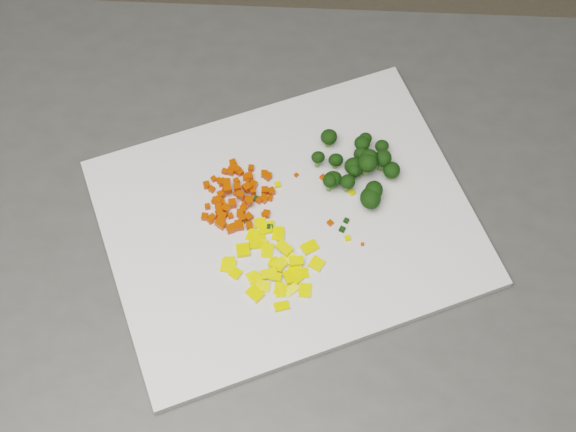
{
  "coord_description": "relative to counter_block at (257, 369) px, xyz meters",
  "views": [
    {
      "loc": [
        -0.12,
        0.21,
        1.71
      ],
      "look_at": [
        -0.1,
        0.63,
        0.92
      ],
      "focal_mm": 50.0,
      "sensor_mm": 36.0,
      "label": 1
    }
  ],
  "objects": [
    {
      "name": "carrot_cube_1",
      "position": [
        -0.02,
        0.04,
        0.46
      ],
      "size": [
        0.01,
        0.01,
        0.01
      ],
      "primitive_type": "cube",
      "rotation": [
        0.0,
        0.0,
        2.15
      ],
      "color": "#C52B02",
      "rests_on": "carrot_pile"
    },
    {
      "name": "carrot_cube_0",
      "position": [
        0.01,
        0.07,
        0.46
      ],
      "size": [
        0.01,
        0.01,
        0.01
      ],
      "primitive_type": "cube",
      "rotation": [
        0.0,
        0.0,
        3.13
      ],
      "color": "#C52B02",
      "rests_on": "carrot_pile"
    },
    {
      "name": "broccoli_floret_2",
      "position": [
        0.17,
        0.11,
        0.47
      ],
      "size": [
        0.02,
        0.02,
        0.02
      ],
      "primitive_type": null,
      "color": "black",
      "rests_on": "broccoli_pile"
    },
    {
      "name": "pepper_chunk_37",
      "position": [
        0.06,
        -0.02,
        0.47
      ],
      "size": [
        0.02,
        0.01,
        0.0
      ],
      "primitive_type": "cube",
      "rotation": [
        0.03,
        -0.07,
        0.02
      ],
      "color": "yellow",
      "rests_on": "pepper_pile"
    },
    {
      "name": "pepper_chunk_24",
      "position": [
        0.03,
        -0.04,
        0.47
      ],
      "size": [
        0.02,
        0.01,
        0.0
      ],
      "primitive_type": "cube",
      "rotation": [
        -0.04,
        0.12,
        2.86
      ],
      "color": "yellow",
      "rests_on": "pepper_pile"
    },
    {
      "name": "broccoli_floret_16",
      "position": [
        0.13,
        0.08,
        0.47
      ],
      "size": [
        0.02,
        0.02,
        0.02
      ],
      "primitive_type": null,
      "color": "black",
      "rests_on": "broccoli_pile"
    },
    {
      "name": "stray_bit_8",
      "position": [
        0.03,
        0.02,
        0.46
      ],
      "size": [
        0.01,
        0.01,
        0.0
      ],
      "primitive_type": "cube",
      "rotation": [
        0.0,
        0.0,
        1.44
      ],
      "color": "black",
      "rests_on": "cutting_board"
    },
    {
      "name": "carrot_cube_65",
      "position": [
        0.03,
        0.06,
        0.46
      ],
      "size": [
        0.01,
        0.01,
        0.01
      ],
      "primitive_type": "cube",
      "rotation": [
        0.0,
        0.0,
        0.87
      ],
      "color": "#C52B02",
      "rests_on": "carrot_pile"
    },
    {
      "name": "carrot_cube_39",
      "position": [
        0.03,
        0.04,
        0.46
      ],
      "size": [
        0.01,
        0.01,
        0.01
      ],
      "primitive_type": "cube",
      "rotation": [
        0.0,
        0.0,
        0.69
      ],
      "color": "#C52B02",
      "rests_on": "carrot_pile"
    },
    {
      "name": "carrot_cube_59",
      "position": [
        0.01,
        0.09,
        0.46
      ],
      "size": [
        0.01,
        0.01,
        0.01
      ],
      "primitive_type": "cube",
      "rotation": [
        0.0,
        0.0,
        1.68
      ],
      "color": "#C52B02",
      "rests_on": "carrot_pile"
    },
    {
      "name": "broccoli_floret_19",
      "position": [
        0.11,
        0.13,
        0.47
      ],
      "size": [
        0.03,
        0.03,
        0.03
      ],
      "primitive_type": null,
      "color": "black",
      "rests_on": "broccoli_pile"
    },
    {
      "name": "broccoli_floret_10",
      "position": [
        0.15,
        0.09,
        0.49
      ],
      "size": [
        0.02,
        0.02,
        0.03
      ],
      "primitive_type": null,
      "color": "black",
      "rests_on": "broccoli_pile"
    },
    {
      "name": "carrot_cube_54",
      "position": [
        -0.03,
        0.03,
        0.46
      ],
      "size": [
        0.01,
        0.01,
        0.01
      ],
      "primitive_type": "cube",
      "rotation": [
        0.0,
        0.0,
        2.68
      ],
      "color": "#C52B02",
      "rests_on": "carrot_pile"
    },
    {
      "name": "pepper_chunk_21",
      "position": [
        0.04,
        -0.07,
        0.46
      ],
      "size": [
        0.02,
        0.01,
        0.01
      ],
      "primitive_type": "cube",
      "rotation": [
        -0.09,
        0.09,
        0.17
      ],
      "color": "yellow",
      "rests_on": "pepper_pile"
    },
    {
      "name": "carrot_cube_14",
      "position": [
        -0.02,
        0.08,
        0.47
      ],
      "size": [
        0.01,
        0.01,
        0.01
      ],
      "primitive_type": "cube",
      "rotation": [
        0.0,
        0.0,
        3.04
      ],
      "color": "#C52B02",
      "rests_on": "carrot_pile"
    },
    {
      "name": "carrot_cube_57",
      "position": [
        -0.0,
        0.08,
        0.47
      ],
      "size": [
        0.01,
        0.01,
        0.01
      ],
      "primitive_type": "cube",
      "rotation": [
        0.0,
        0.0,
        2.01
      ],
      "color": "#C52B02",
      "rests_on": "carrot_pile"
    },
    {
      "name": "pepper_chunk_8",
      "position": [
        0.04,
        -0.03,
        0.47
      ],
      "size": [
        0.02,
        0.02,
        0.0
      ],
      "primitive_type": "cube",
      "rotation": [
        0.04,
        -0.11,
        0.54
      ],
      "color": "yellow",
      "rests_on": "pepper_pile"
    },
    {
      "name": "carrot_cube_62",
      "position": [
        0.03,
        0.07,
        0.46
      ],
      "size": [
        0.01,
        0.01,
        0.01
      ],
      "primitive_type": "cube",
      "rotation": [
        0.0,
        0.0,
        1.9
      ],
      "color": "#C52B02",
      "rests_on": "carrot_pile"
    },
    {
      "name": "carrot_cube_19",
      "position": [
        0.01,
        0.09,
        0.46
      ],
      "size": [
        0.01,
        0.01,
        0.01
      ],
      "primitive_type": "cube",
      "rotation": [
        0.0,
        0.0,
        0.04
      ],
      "color": "#C52B02",
      "rests_on": "carrot_pile"
    },
    {
      "name": "pepper_chunk_6",
      "position": [
        0.07,
        -0.06,
        0.46
      ],
      "size": [
        0.02,
        0.02,
        0.01
      ],
      "primitive_type": "cube",
      "rotation": [
        -0.12,
        -0.03,
        1.4
      ],
      "color": "yellow",
      "rests_on": "pepper_pile"
    },
    {
      "name": "carrot_cube_26",
      "position": [
        -0.02,
        0.1,
        0.46
      ],
      "size": [
        0.01,
        0.01,
        0.01
      ],
      "primitive_type": "cube",
      "rotation": [
        0.0,
        0.0,
        2.78
      ],
      "color": "#C52B02",
      "rests_on": "carrot_pile"
    },
    {
      "name": "pepper_chunk_14",
      "position": [
        0.01,
        -0.04,
        0.46
      ],
      "size": [
        0.02,
        0.02,
        0.0
      ],
      "primitive_type": "cube",
      "rotation": [
        -0.01,
        -0.09,
        1.95
      ],
      "color": "yellow",
      "rests_on": "pepper_pile"
    },
    {
      "name": "pepper_chunk_25",
      "position": [
        0.06,
        -0.03,
        0.46
      ],
      "size": [
        0.02,
        0.02,
        0.01
      ],
      "primitive_type": "cube",
      "rotation": [
        -0.05,
        -0.11,
        0.24
      ],
      "color": "yellow",
      "rests_on": "pepper_pile"
    },
    {
      "name": "pepper_chunk_2",
      "position": [
        0.02,
        0.03,
        0.46
      ],
      "size": [
        0.01,
        0.01,
        0.01
      ],
      "primitive_type": "cube",
      "rotation": [
        0.04,
        -0.07,
        1.7
      ],
      "color": "yellow",
      "rests_on": "pepper_pile"
    },
    {
      "name": "carrot_cube_34",
      "position": [
        -0.0,
        0.04,
        0.46
      ],
      "size": [
        0.01,
        0.01,
        0.01
      ],
      "primitive_type": "cube",
      "rotation": [
        0.0,
        0.0,
        3.04
      ],
      "color": "#C52B02",
      "rests_on": "carrot_pile"
    },
    {
      "name": "pepper_chunk_36",
      "position": [
        0.0,
        -0.01,
        0.46
      ],
      "size": [
        0.02,
        0.02,
        0.01
      ],
      "primitive_type": "cube",
      "rotation": [
        -0.08,
        0.15,
        1.64
      ],
      "color": "yellow",
      "rests_on": "pepper_pile"
    },
    {
      "name": "carrot_cube_48",
      "position": [
        -0.03,
        0.04,
        0.46
      ],
      "size": [
        0.01,
        0.01,
        0.01
      ],
      "primitive_type": "cube",
      "rotation": [
        0.0,
        0.0,
        2.32
      ],
      "color": "#C52B02",
      "rests_on": "carrot_pile"
    },
    {
      "name": "pepper_chunk_18",
      "position": [
        0.04,
        -0.05,
        0.46
      ],
      "size": [
        0.02,
        0.02,
        0.0
      ],
      "primitive_type": "cube",
      "rotation": [
        -0.02,
        -0.01,
        1.22
      ],
      "color": "yellow",
      "rests_on": "pepper_pile"
    },
    {
      "name": "broccoli_floret_18",
      "position": [
        0.13,
        0.09,
        0.47
      ],
      "size": [
        0.03,
        0.03,
        0.03
      ],
      "primitive_type": null,
      "color": "black",
      "rests_on": "broccoli_pile"
    },
    {
      "name": "carrot_cube_58",
      "position": [
        0.01,
        0.08,
        0.46
      ],
      "size": [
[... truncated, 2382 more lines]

